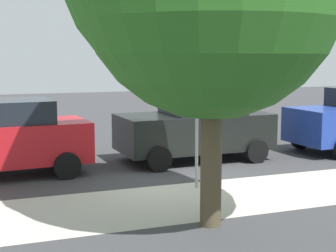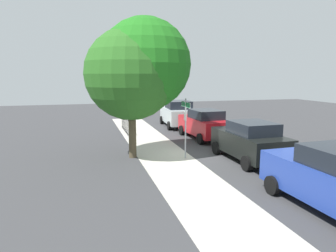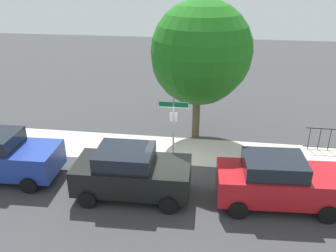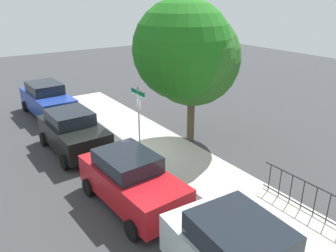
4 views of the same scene
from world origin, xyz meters
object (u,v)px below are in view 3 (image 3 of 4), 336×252
shade_tree (202,55)px  car_black (131,172)px  street_sign (173,118)px  car_red (278,181)px

shade_tree → car_black: size_ratio=1.58×
street_sign → car_red: size_ratio=0.65×
street_sign → car_red: (4.00, -2.61, -1.05)m
car_black → car_red: 5.19m
car_black → car_red: (5.18, 0.14, -0.00)m
street_sign → car_black: street_sign is taller
shade_tree → car_red: (3.02, -4.69, -3.27)m
shade_tree → car_red: 6.46m
street_sign → car_red: bearing=-33.1°
car_black → car_red: size_ratio=0.96×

